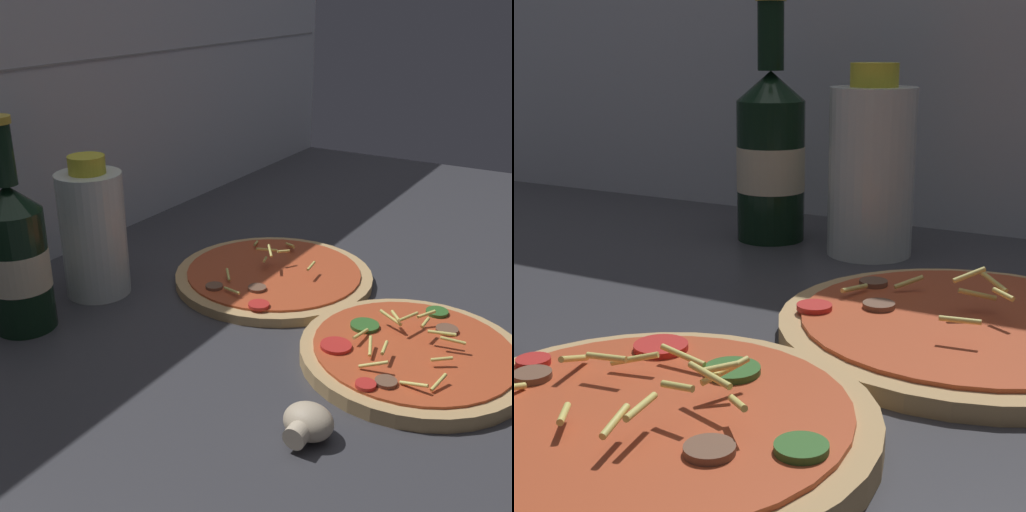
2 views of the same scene
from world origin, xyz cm
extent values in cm
cube|color=#38383D|center=(0.00, 0.00, 1.25)|extent=(160.00, 90.00, 2.50)
cylinder|color=tan|center=(-5.18, -9.79, 3.29)|extent=(24.23, 24.23, 1.59)
cylinder|color=#C14C28|center=(-5.18, -9.79, 4.24)|extent=(21.32, 21.32, 0.30)
cylinder|color=#336628|center=(3.61, -9.73, 4.59)|extent=(2.59, 2.59, 0.40)
cylinder|color=brown|center=(-13.27, -9.75, 4.59)|extent=(2.18, 2.18, 0.40)
cylinder|color=#336628|center=(-3.83, -3.70, 4.59)|extent=(3.24, 3.24, 0.40)
cylinder|color=red|center=(-14.71, -8.24, 4.59)|extent=(2.03, 2.03, 0.40)
cylinder|color=red|center=(-9.55, -2.77, 4.59)|extent=(3.36, 3.36, 0.40)
cylinder|color=brown|center=(0.01, -11.91, 4.59)|extent=(2.45, 2.45, 0.40)
cylinder|color=#EADB6B|center=(-2.67, -6.77, 6.15)|extent=(1.62, 1.60, 0.55)
cylinder|color=#EADB6B|center=(-2.95, -10.19, 6.39)|extent=(1.94, 0.47, 0.54)
cylinder|color=#EADB6B|center=(-4.09, -13.56, 5.75)|extent=(0.98, 2.63, 0.62)
cylinder|color=#EADB6B|center=(-9.31, -8.01, 5.84)|extent=(2.47, 0.77, 0.43)
cylinder|color=#EADB6B|center=(-2.43, -8.13, 6.28)|extent=(3.21, 1.39, 0.53)
cylinder|color=#EADB6B|center=(-0.49, -9.41, 5.86)|extent=(1.95, 1.80, 0.79)
cylinder|color=#EADB6B|center=(-3.62, -12.24, 6.02)|extent=(0.91, 2.94, 0.49)
cylinder|color=#EADB6B|center=(-7.43, -13.39, 5.23)|extent=(1.54, 2.04, 0.52)
cylinder|color=#EADB6B|center=(-2.69, -6.25, 5.77)|extent=(1.46, 3.05, 0.89)
cylinder|color=#EADB6B|center=(-6.76, -4.38, 5.15)|extent=(3.22, 0.65, 0.77)
cylinder|color=#EADB6B|center=(-11.86, -7.86, 5.20)|extent=(1.06, 2.93, 1.35)
cylinder|color=#EADB6B|center=(-8.75, -6.28, 5.24)|extent=(2.81, 1.35, 1.01)
cylinder|color=tan|center=(5.21, 13.26, 3.12)|extent=(26.87, 26.87, 1.24)
cylinder|color=#C14C28|center=(5.21, 13.26, 3.89)|extent=(23.65, 23.65, 0.30)
cylinder|color=brown|center=(-3.52, 17.10, 4.24)|extent=(2.24, 2.24, 0.40)
cylinder|color=red|center=(-5.04, 9.50, 4.24)|extent=(2.58, 2.58, 0.40)
cylinder|color=brown|center=(-1.11, 12.10, 4.24)|extent=(2.35, 2.35, 0.40)
cylinder|color=#EADB6B|center=(-3.90, 14.14, 4.54)|extent=(1.17, 2.89, 0.59)
cylinder|color=#EADB6B|center=(4.87, 13.67, 6.99)|extent=(2.06, 1.82, 1.10)
cylinder|color=#EADB6B|center=(7.44, 13.01, 6.15)|extent=(1.76, 1.34, 0.52)
cylinder|color=#EADB6B|center=(5.29, 14.68, 5.35)|extent=(2.64, 1.43, 0.88)
cylinder|color=#EADB6B|center=(-0.55, 16.91, 4.79)|extent=(2.03, 1.82, 1.01)
cylinder|color=#EADB6B|center=(5.93, 7.97, 5.63)|extent=(2.68, 0.70, 0.41)
cylinder|color=#EADB6B|center=(6.20, 14.94, 6.42)|extent=(2.69, 2.22, 1.03)
cylinder|color=black|center=(-21.09, 32.05, 9.72)|extent=(7.06, 7.06, 14.45)
cone|color=black|center=(-21.09, 32.05, 18.45)|extent=(7.06, 7.06, 3.00)
cylinder|color=black|center=(-21.09, 32.05, 23.27)|extent=(2.68, 2.68, 6.66)
cylinder|color=beige|center=(-21.09, 32.05, 10.01)|extent=(7.13, 7.13, 4.62)
cylinder|color=silver|center=(-9.66, 31.37, 10.57)|extent=(8.29, 8.29, 16.15)
cylinder|color=yellow|center=(-9.66, 31.37, 19.75)|extent=(4.56, 4.56, 2.20)
camera|label=1|loc=(-64.57, -26.06, 39.71)|focal=45.00mm
camera|label=2|loc=(18.06, -38.80, 22.54)|focal=55.00mm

